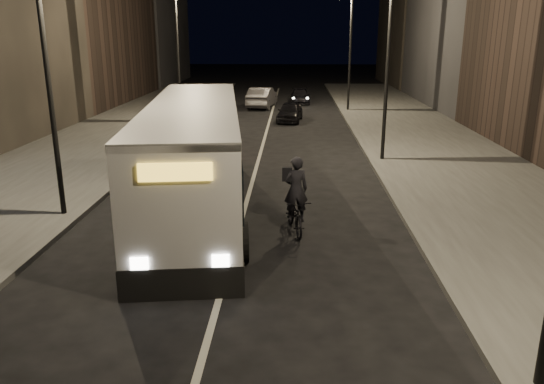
# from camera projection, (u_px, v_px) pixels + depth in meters

# --- Properties ---
(ground) EXTENTS (180.00, 180.00, 0.00)m
(ground) POSITION_uv_depth(u_px,v_px,m) (225.00, 277.00, 12.67)
(ground) COLOR black
(ground) RESTS_ON ground
(sidewalk_right) EXTENTS (7.00, 70.00, 0.16)m
(sidewalk_right) POSITION_uv_depth(u_px,v_px,m) (435.00, 151.00, 25.71)
(sidewalk_right) COLOR #3B3B39
(sidewalk_right) RESTS_ON ground
(sidewalk_left) EXTENTS (7.00, 70.00, 0.16)m
(sidewalk_left) POSITION_uv_depth(u_px,v_px,m) (91.00, 148.00, 26.37)
(sidewalk_left) COLOR #3B3B39
(sidewalk_left) RESTS_ON ground
(streetlight_right_mid) EXTENTS (1.20, 0.44, 8.12)m
(streetlight_right_mid) POSITION_uv_depth(u_px,v_px,m) (383.00, 39.00, 22.40)
(streetlight_right_mid) COLOR black
(streetlight_right_mid) RESTS_ON sidewalk_right
(streetlight_right_far) EXTENTS (1.20, 0.44, 8.12)m
(streetlight_right_far) POSITION_uv_depth(u_px,v_px,m) (347.00, 36.00, 37.71)
(streetlight_right_far) COLOR black
(streetlight_right_far) RESTS_ON sidewalk_right
(streetlight_left_near) EXTENTS (1.20, 0.44, 8.12)m
(streetlight_left_near) POSITION_uv_depth(u_px,v_px,m) (53.00, 41.00, 15.16)
(streetlight_left_near) COLOR black
(streetlight_left_near) RESTS_ON sidewalk_left
(streetlight_left_far) EXTENTS (1.20, 0.44, 8.12)m
(streetlight_left_far) POSITION_uv_depth(u_px,v_px,m) (181.00, 37.00, 32.38)
(streetlight_left_far) COLOR black
(streetlight_left_far) RESTS_ON sidewalk_left
(city_bus) EXTENTS (4.30, 13.11, 3.48)m
(city_bus) POSITION_uv_depth(u_px,v_px,m) (195.00, 152.00, 17.15)
(city_bus) COLOR silver
(city_bus) RESTS_ON ground
(cyclist_on_bicycle) EXTENTS (1.05, 2.09, 2.30)m
(cyclist_on_bicycle) POSITION_uv_depth(u_px,v_px,m) (296.00, 207.00, 15.30)
(cyclist_on_bicycle) COLOR black
(cyclist_on_bicycle) RESTS_ON ground
(car_near) EXTENTS (1.88, 3.83, 1.26)m
(car_near) POSITION_uv_depth(u_px,v_px,m) (290.00, 112.00, 34.76)
(car_near) COLOR black
(car_near) RESTS_ON ground
(car_mid) EXTENTS (2.27, 4.96, 1.58)m
(car_mid) POSITION_uv_depth(u_px,v_px,m) (262.00, 97.00, 41.22)
(car_mid) COLOR #38383A
(car_mid) RESTS_ON ground
(car_far) EXTENTS (1.63, 3.88, 1.12)m
(car_far) POSITION_uv_depth(u_px,v_px,m) (300.00, 96.00, 43.81)
(car_far) COLOR black
(car_far) RESTS_ON ground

